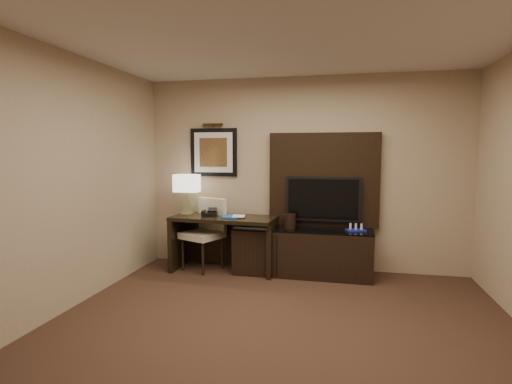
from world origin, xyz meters
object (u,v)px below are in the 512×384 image
(desk_chair, at_px, (202,234))
(ice_bucket, at_px, (289,221))
(minibar_tray, at_px, (356,228))
(desk, at_px, (224,244))
(credenza, at_px, (302,252))
(tv, at_px, (323,199))
(desk_phone, at_px, (210,212))
(table_lamp, at_px, (187,193))

(desk_chair, relative_size, ice_bucket, 5.16)
(minibar_tray, bearing_deg, desk, -178.87)
(desk_chair, bearing_deg, ice_bucket, 26.15)
(desk, distance_m, minibar_tray, 1.80)
(credenza, bearing_deg, desk_chair, -176.85)
(desk, xyz_separation_m, desk_chair, (-0.32, -0.01, 0.12))
(tv, relative_size, ice_bucket, 5.09)
(desk_phone, bearing_deg, desk, -14.81)
(credenza, height_order, table_lamp, table_lamp)
(desk, bearing_deg, desk_phone, 179.43)
(desk, distance_m, credenza, 1.09)
(desk, relative_size, table_lamp, 2.38)
(credenza, distance_m, desk_chair, 1.42)
(table_lamp, relative_size, ice_bucket, 3.06)
(credenza, bearing_deg, desk_phone, -177.63)
(credenza, bearing_deg, ice_bucket, -175.78)
(desk, distance_m, desk_phone, 0.48)
(desk_phone, bearing_deg, minibar_tray, -9.86)
(tv, bearing_deg, table_lamp, -176.40)
(desk, xyz_separation_m, table_lamp, (-0.58, 0.12, 0.68))
(table_lamp, distance_m, ice_bucket, 1.53)
(credenza, bearing_deg, tv, 37.47)
(desk_phone, relative_size, ice_bucket, 1.06)
(desk_phone, relative_size, minibar_tray, 0.86)
(tv, xyz_separation_m, ice_bucket, (-0.43, -0.20, -0.29))
(ice_bucket, bearing_deg, tv, 24.84)
(table_lamp, bearing_deg, desk, -11.49)
(desk, xyz_separation_m, minibar_tray, (1.78, 0.04, 0.29))
(tv, distance_m, desk_chair, 1.75)
(ice_bucket, bearing_deg, desk_phone, -178.80)
(desk, height_order, table_lamp, table_lamp)
(table_lamp, height_order, desk_phone, table_lamp)
(credenza, distance_m, ice_bucket, 0.45)
(minibar_tray, bearing_deg, credenza, 178.78)
(table_lamp, bearing_deg, desk_phone, -15.34)
(table_lamp, distance_m, desk_phone, 0.46)
(desk_phone, height_order, ice_bucket, desk_phone)
(ice_bucket, bearing_deg, minibar_tray, -0.29)
(tv, bearing_deg, credenza, -143.40)
(desk_chair, bearing_deg, credenza, 26.30)
(tv, distance_m, ice_bucket, 0.56)
(desk, xyz_separation_m, credenza, (1.09, 0.05, -0.07))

